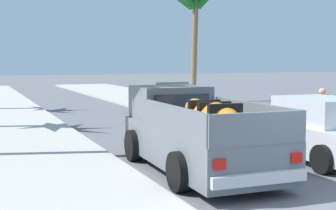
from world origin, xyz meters
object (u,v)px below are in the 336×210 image
Objects in this scene: pedestrian at (322,110)px; car_right_near at (162,100)px; car_left_mid at (319,131)px; palm_tree_left_back at (194,3)px; pickup_truck at (193,133)px.

car_right_near is at bearing 105.88° from pedestrian.
car_left_mid is at bearing -131.74° from pedestrian.
pickup_truck is at bearing -115.84° from palm_tree_left_back.
car_right_near is 2.69× the size of pedestrian.
pickup_truck reaches higher than car_left_mid.
pickup_truck is 5.98m from pedestrian.
car_right_near is 0.61× the size of palm_tree_left_back.
pickup_truck is at bearing -157.81° from pedestrian.
palm_tree_left_back is (4.47, 16.31, 5.12)m from car_left_mid.
car_left_mid is 2.71× the size of pedestrian.
car_left_mid is at bearing -105.33° from palm_tree_left_back.
pickup_truck is 18.56m from palm_tree_left_back.
pedestrian is (5.54, 2.26, 0.10)m from pickup_truck.
pickup_truck is 1.23× the size of car_right_near.
pedestrian is at bearing 48.26° from car_left_mid.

